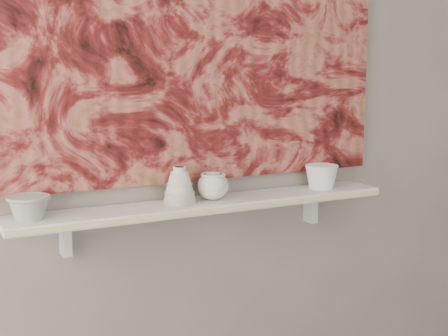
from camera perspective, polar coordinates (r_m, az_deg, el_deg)
wall_back at (r=2.25m, az=-2.65°, el=7.99°), size 3.60×0.00×3.60m
shelf at (r=2.22m, az=-1.56°, el=-3.36°), size 1.40×0.18×0.03m
shelf_stripe at (r=2.14m, az=-0.49°, el=-3.86°), size 1.40×0.01×0.02m
bracket_left at (r=2.14m, az=-14.32°, el=-6.18°), size 0.03×0.06×0.12m
bracket_right at (r=2.53m, az=7.92°, el=-3.60°), size 0.03×0.06×0.12m
painting at (r=2.24m, az=-2.53°, el=12.85°), size 1.50×0.02×1.10m
house_motif at (r=2.45m, az=7.30°, el=5.28°), size 0.09×0.00×0.08m
bowl_grey at (r=2.03m, az=-17.41°, el=-3.44°), size 0.16×0.16×0.08m
cup_cream at (r=2.21m, az=-1.01°, el=-1.66°), size 0.13×0.13×0.10m
bell_vessel at (r=2.16m, az=-4.09°, el=-1.57°), size 0.12×0.12×0.13m
bowl_white at (r=2.45m, az=8.91°, el=-0.76°), size 0.17×0.17×0.09m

